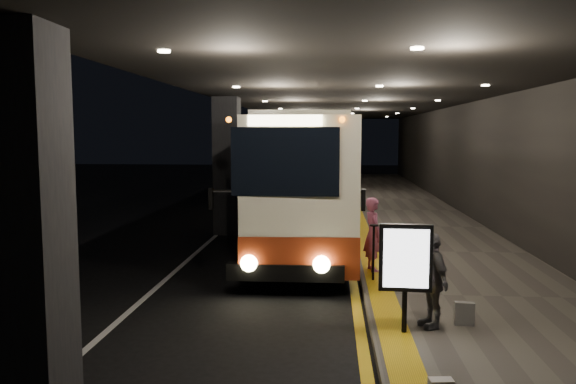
{
  "coord_description": "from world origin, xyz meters",
  "views": [
    {
      "loc": [
        1.85,
        -13.86,
        3.22
      ],
      "look_at": [
        0.72,
        0.83,
        1.7
      ],
      "focal_mm": 35.0,
      "sensor_mm": 36.0,
      "label": 1
    }
  ],
  "objects_px": {
    "info_sign": "(406,260)",
    "coach_main": "(301,185)",
    "passenger_boarding": "(373,234)",
    "coach_second": "(311,160)",
    "coach_third": "(318,152)",
    "bag_polka": "(464,314)",
    "stanchion_post": "(373,253)",
    "passenger_waiting_grey": "(431,280)"
  },
  "relations": [
    {
      "from": "coach_main",
      "to": "stanchion_post",
      "type": "xyz_separation_m",
      "value": [
        1.78,
        -4.7,
        -0.99
      ]
    },
    {
      "from": "coach_second",
      "to": "passenger_boarding",
      "type": "distance_m",
      "value": 18.38
    },
    {
      "from": "passenger_boarding",
      "to": "passenger_waiting_grey",
      "type": "height_order",
      "value": "passenger_boarding"
    },
    {
      "from": "passenger_waiting_grey",
      "to": "bag_polka",
      "type": "relative_size",
      "value": 4.08
    },
    {
      "from": "bag_polka",
      "to": "coach_second",
      "type": "bearing_deg",
      "value": 98.51
    },
    {
      "from": "coach_second",
      "to": "stanchion_post",
      "type": "height_order",
      "value": "coach_second"
    },
    {
      "from": "coach_main",
      "to": "stanchion_post",
      "type": "distance_m",
      "value": 5.12
    },
    {
      "from": "coach_third",
      "to": "info_sign",
      "type": "bearing_deg",
      "value": -90.56
    },
    {
      "from": "info_sign",
      "to": "coach_main",
      "type": "bearing_deg",
      "value": 107.35
    },
    {
      "from": "stanchion_post",
      "to": "info_sign",
      "type": "bearing_deg",
      "value": -85.42
    },
    {
      "from": "coach_main",
      "to": "coach_second",
      "type": "relative_size",
      "value": 0.97
    },
    {
      "from": "coach_second",
      "to": "bag_polka",
      "type": "distance_m",
      "value": 22.08
    },
    {
      "from": "passenger_boarding",
      "to": "info_sign",
      "type": "bearing_deg",
      "value": 168.44
    },
    {
      "from": "coach_second",
      "to": "coach_third",
      "type": "height_order",
      "value": "coach_second"
    },
    {
      "from": "coach_second",
      "to": "coach_third",
      "type": "distance_m",
      "value": 15.14
    },
    {
      "from": "bag_polka",
      "to": "stanchion_post",
      "type": "height_order",
      "value": "stanchion_post"
    },
    {
      "from": "coach_third",
      "to": "coach_main",
      "type": "bearing_deg",
      "value": -93.6
    },
    {
      "from": "coach_main",
      "to": "coach_second",
      "type": "height_order",
      "value": "coach_second"
    },
    {
      "from": "coach_second",
      "to": "info_sign",
      "type": "xyz_separation_m",
      "value": [
        2.24,
        -22.24,
        -0.5
      ]
    },
    {
      "from": "coach_second",
      "to": "info_sign",
      "type": "distance_m",
      "value": 22.36
    },
    {
      "from": "coach_main",
      "to": "bag_polka",
      "type": "height_order",
      "value": "coach_main"
    },
    {
      "from": "coach_main",
      "to": "info_sign",
      "type": "bearing_deg",
      "value": -78.14
    },
    {
      "from": "bag_polka",
      "to": "info_sign",
      "type": "xyz_separation_m",
      "value": [
        -1.02,
        -0.45,
        0.96
      ]
    },
    {
      "from": "coach_third",
      "to": "bag_polka",
      "type": "xyz_separation_m",
      "value": [
        3.22,
        -36.93,
        -1.42
      ]
    },
    {
      "from": "coach_main",
      "to": "passenger_waiting_grey",
      "type": "bearing_deg",
      "value": -74.34
    },
    {
      "from": "coach_third",
      "to": "passenger_waiting_grey",
      "type": "relative_size",
      "value": 7.73
    },
    {
      "from": "coach_main",
      "to": "passenger_waiting_grey",
      "type": "distance_m",
      "value": 7.94
    },
    {
      "from": "coach_third",
      "to": "stanchion_post",
      "type": "relative_size",
      "value": 10.03
    },
    {
      "from": "passenger_boarding",
      "to": "passenger_waiting_grey",
      "type": "bearing_deg",
      "value": 175.74
    },
    {
      "from": "coach_main",
      "to": "bag_polka",
      "type": "xyz_separation_m",
      "value": [
        3.05,
        -7.37,
        -1.39
      ]
    },
    {
      "from": "bag_polka",
      "to": "stanchion_post",
      "type": "xyz_separation_m",
      "value": [
        -1.27,
        2.67,
        0.4
      ]
    },
    {
      "from": "passenger_waiting_grey",
      "to": "coach_third",
      "type": "bearing_deg",
      "value": 165.39
    },
    {
      "from": "passenger_boarding",
      "to": "info_sign",
      "type": "height_order",
      "value": "info_sign"
    },
    {
      "from": "bag_polka",
      "to": "info_sign",
      "type": "relative_size",
      "value": 0.22
    },
    {
      "from": "coach_main",
      "to": "coach_third",
      "type": "relative_size",
      "value": 0.98
    },
    {
      "from": "bag_polka",
      "to": "coach_main",
      "type": "bearing_deg",
      "value": 112.47
    },
    {
      "from": "coach_third",
      "to": "stanchion_post",
      "type": "distance_m",
      "value": 34.33
    },
    {
      "from": "info_sign",
      "to": "bag_polka",
      "type": "bearing_deg",
      "value": 26.69
    },
    {
      "from": "coach_third",
      "to": "info_sign",
      "type": "distance_m",
      "value": 37.45
    },
    {
      "from": "coach_main",
      "to": "coach_second",
      "type": "bearing_deg",
      "value": 88.15
    },
    {
      "from": "coach_third",
      "to": "stanchion_post",
      "type": "bearing_deg",
      "value": -90.67
    },
    {
      "from": "stanchion_post",
      "to": "coach_main",
      "type": "bearing_deg",
      "value": 110.76
    }
  ]
}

